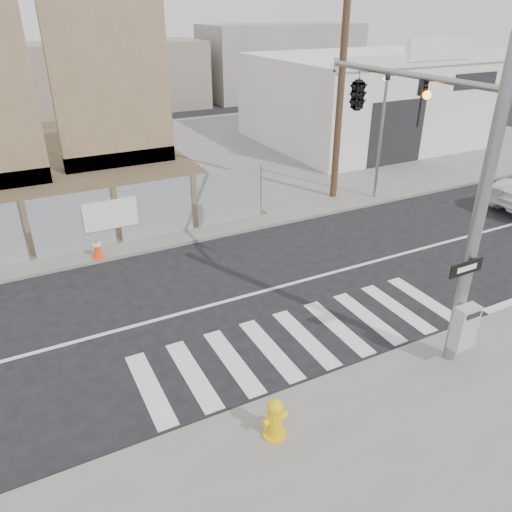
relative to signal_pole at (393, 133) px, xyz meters
name	(u,v)px	position (x,y,z in m)	size (l,w,h in m)	color
ground	(259,293)	(-2.49, 2.05, -4.78)	(100.00, 100.00, 0.00)	black
sidewalk_far	(132,166)	(-2.49, 16.05, -4.72)	(50.00, 20.00, 0.12)	slate
signal_pole	(393,133)	(0.00, 0.00, 0.00)	(0.96, 5.87, 7.00)	gray
far_signal_pole	(383,117)	(5.51, 6.65, -1.30)	(0.16, 0.20, 5.60)	gray
concrete_wall_right	(114,100)	(-2.99, 16.13, -1.40)	(5.50, 1.30, 8.00)	#776347
auto_shop	(367,98)	(11.50, 15.01, -2.25)	(12.00, 10.20, 5.95)	silver
utility_pole_right	(342,71)	(4.01, 7.55, 0.42)	(1.60, 0.28, 10.00)	#513726
fire_hydrant	(275,418)	(-4.77, -2.95, -4.23)	(0.56, 0.56, 0.87)	yellow
traffic_cone_d	(97,248)	(-6.20, 6.27, -4.32)	(0.47, 0.47, 0.71)	#FF450D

